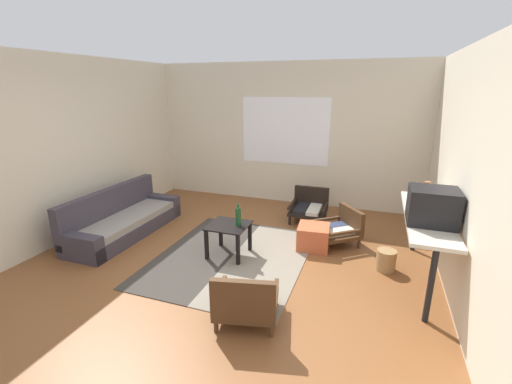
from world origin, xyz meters
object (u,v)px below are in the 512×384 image
(couch, at_px, (123,220))
(clay_vase, at_px, (426,196))
(wicker_basket, at_px, (386,260))
(armchair_corner, at_px, (339,228))
(coffee_table, at_px, (229,231))
(console_shelf, at_px, (426,221))
(crt_television, at_px, (432,206))
(armchair_by_window, at_px, (309,206))
(ottoman_orange, at_px, (313,237))
(glass_bottle, at_px, (238,216))
(armchair_striped_foreground, at_px, (246,301))

(couch, bearing_deg, clay_vase, 5.43)
(wicker_basket, bearing_deg, armchair_corner, 137.12)
(coffee_table, bearing_deg, clay_vase, 12.20)
(couch, height_order, coffee_table, couch)
(console_shelf, bearing_deg, coffee_table, -175.48)
(crt_television, bearing_deg, clay_vase, 89.70)
(couch, relative_size, armchair_by_window, 3.29)
(armchair_by_window, xyz_separation_m, ottoman_orange, (0.28, -1.08, -0.08))
(armchair_by_window, height_order, glass_bottle, glass_bottle)
(armchair_by_window, relative_size, ottoman_orange, 1.41)
(coffee_table, xyz_separation_m, crt_television, (2.41, -0.08, 0.68))
(armchair_striped_foreground, relative_size, crt_television, 1.49)
(coffee_table, xyz_separation_m, wicker_basket, (2.04, 0.29, -0.22))
(armchair_corner, height_order, crt_television, crt_television)
(couch, relative_size, glass_bottle, 6.66)
(armchair_striped_foreground, xyz_separation_m, armchair_corner, (0.64, 2.17, -0.00))
(armchair_striped_foreground, relative_size, armchair_corner, 0.87)
(armchair_by_window, bearing_deg, armchair_striped_foreground, -90.79)
(console_shelf, bearing_deg, wicker_basket, 164.56)
(armchair_corner, distance_m, ottoman_orange, 0.44)
(armchair_by_window, bearing_deg, crt_television, -47.32)
(clay_vase, xyz_separation_m, wicker_basket, (-0.37, -0.23, -0.82))
(couch, xyz_separation_m, armchair_by_window, (2.66, 1.58, 0.03))
(armchair_striped_foreground, relative_size, wicker_basket, 2.69)
(armchair_striped_foreground, relative_size, console_shelf, 0.41)
(armchair_corner, height_order, clay_vase, clay_vase)
(armchair_striped_foreground, bearing_deg, couch, 152.32)
(armchair_by_window, bearing_deg, armchair_corner, -52.42)
(armchair_corner, height_order, wicker_basket, armchair_corner)
(armchair_by_window, distance_m, glass_bottle, 1.81)
(armchair_striped_foreground, distance_m, glass_bottle, 1.47)
(coffee_table, relative_size, armchair_corner, 0.64)
(crt_television, relative_size, glass_bottle, 1.60)
(crt_television, distance_m, clay_vase, 0.61)
(ottoman_orange, bearing_deg, armchair_by_window, 104.39)
(console_shelf, height_order, crt_television, crt_television)
(armchair_by_window, height_order, armchair_corner, armchair_by_window)
(couch, height_order, armchair_by_window, couch)
(coffee_table, height_order, console_shelf, console_shelf)
(armchair_by_window, bearing_deg, coffee_table, -114.80)
(ottoman_orange, xyz_separation_m, wicker_basket, (0.99, -0.32, -0.03))
(armchair_by_window, bearing_deg, clay_vase, -35.52)
(armchair_striped_foreground, bearing_deg, armchair_corner, 73.55)
(armchair_striped_foreground, xyz_separation_m, ottoman_orange, (0.32, 1.87, -0.07))
(coffee_table, bearing_deg, console_shelf, 4.52)
(couch, distance_m, wicker_basket, 3.93)
(glass_bottle, bearing_deg, armchair_striped_foreground, -64.86)
(coffee_table, distance_m, glass_bottle, 0.27)
(coffee_table, relative_size, ottoman_orange, 1.22)
(armchair_corner, distance_m, glass_bottle, 1.56)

